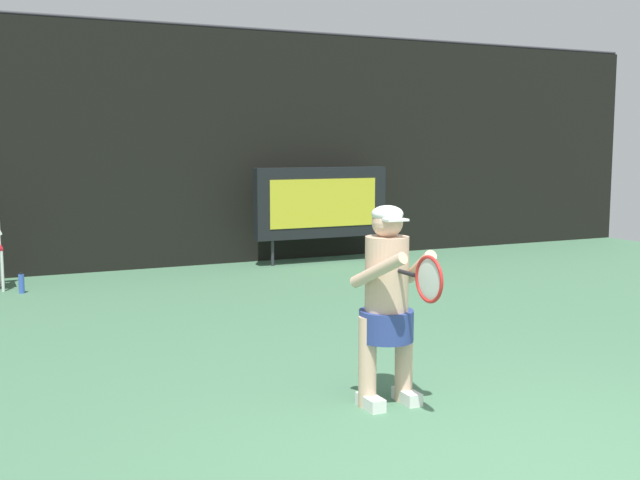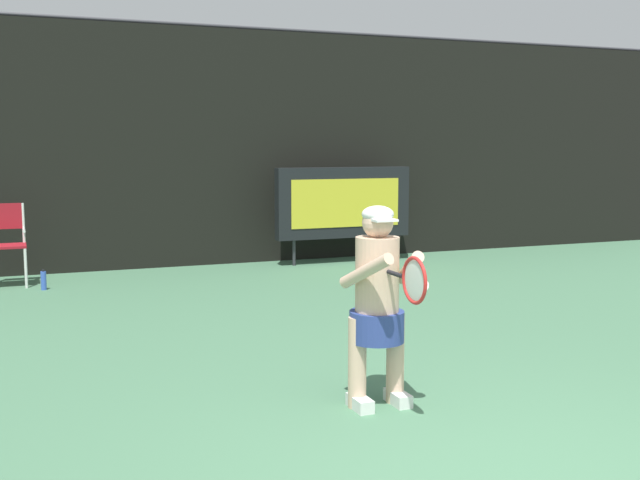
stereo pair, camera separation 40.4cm
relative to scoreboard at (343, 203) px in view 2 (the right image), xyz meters
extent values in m
cube|color=black|center=(-2.34, 0.62, 0.85)|extent=(18.00, 0.12, 3.60)
cylinder|color=#38383D|center=(-2.34, 0.62, 2.68)|extent=(18.00, 0.05, 0.05)
cube|color=black|center=(0.00, 0.00, 0.00)|extent=(2.20, 0.20, 1.10)
cube|color=gold|center=(0.00, -0.10, 0.00)|extent=(1.80, 0.01, 0.75)
cylinder|color=#2D2D33|center=(-0.83, 0.00, -0.75)|extent=(0.05, 0.05, 0.40)
cylinder|color=#2D2D33|center=(0.83, 0.00, -0.75)|extent=(0.05, 0.05, 0.40)
cylinder|color=white|center=(-4.69, -0.49, -0.69)|extent=(0.04, 0.04, 0.52)
cylinder|color=white|center=(-4.69, -0.09, -0.69)|extent=(0.04, 0.04, 0.52)
cube|color=maroon|center=(-4.93, -0.29, -0.41)|extent=(0.52, 0.44, 0.03)
cylinder|color=white|center=(-4.69, -0.09, -0.15)|extent=(0.04, 0.04, 0.56)
cube|color=maroon|center=(-4.93, -0.09, -0.04)|extent=(0.48, 0.02, 0.34)
cylinder|color=white|center=(-4.69, -0.29, -0.21)|extent=(0.04, 0.44, 0.04)
cylinder|color=blue|center=(-4.49, -0.71, -0.83)|extent=(0.07, 0.07, 0.24)
cylinder|color=black|center=(-4.49, -0.71, -0.69)|extent=(0.03, 0.03, 0.03)
cube|color=white|center=(-2.60, -6.33, -0.90)|extent=(0.11, 0.26, 0.09)
cube|color=white|center=(-2.30, -6.33, -0.90)|extent=(0.11, 0.26, 0.09)
cylinder|color=#DBB293|center=(-2.60, -6.28, -0.62)|extent=(0.13, 0.13, 0.65)
cylinder|color=#DBB293|center=(-2.30, -6.28, -0.62)|extent=(0.13, 0.13, 0.65)
cylinder|color=navy|center=(-2.45, -6.28, -0.37)|extent=(0.39, 0.39, 0.22)
cylinder|color=#DBB293|center=(-2.45, -6.28, -0.02)|extent=(0.31, 0.31, 0.56)
sphere|color=#DBB293|center=(-2.45, -6.28, 0.36)|extent=(0.22, 0.22, 0.22)
ellipsoid|color=white|center=(-2.45, -6.28, 0.42)|extent=(0.22, 0.22, 0.12)
cube|color=white|center=(-2.45, -6.38, 0.39)|extent=(0.17, 0.12, 0.02)
cylinder|color=#DBB293|center=(-2.62, -6.44, 0.06)|extent=(0.21, 0.51, 0.30)
cylinder|color=#DBB293|center=(-2.29, -6.44, 0.06)|extent=(0.21, 0.51, 0.30)
cylinder|color=white|center=(-2.27, -6.56, -0.05)|extent=(0.13, 0.12, 0.12)
cylinder|color=black|center=(-2.44, -6.50, 0.04)|extent=(0.03, 0.28, 0.03)
torus|color=red|center=(-2.44, -6.80, 0.04)|extent=(0.02, 0.31, 0.31)
ellipsoid|color=silver|center=(-2.44, -6.80, 0.04)|extent=(0.01, 0.26, 0.26)
camera|label=1|loc=(-5.18, -10.97, 0.90)|focal=43.59mm
camera|label=2|loc=(-4.81, -11.13, 0.90)|focal=43.59mm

